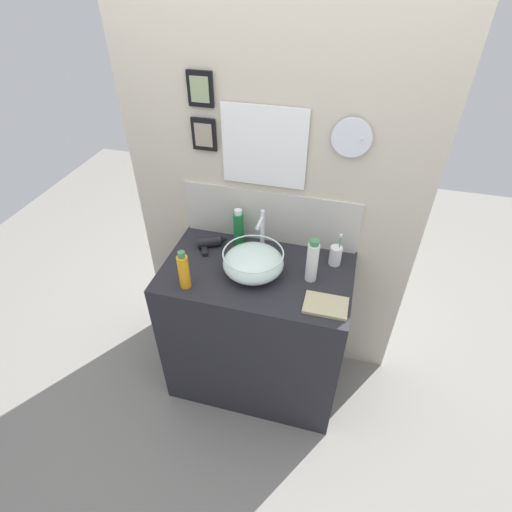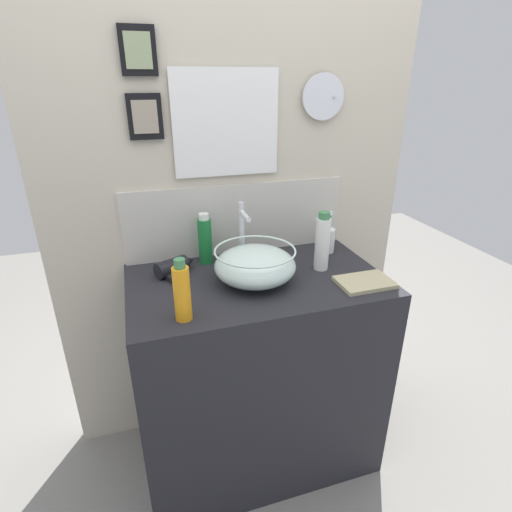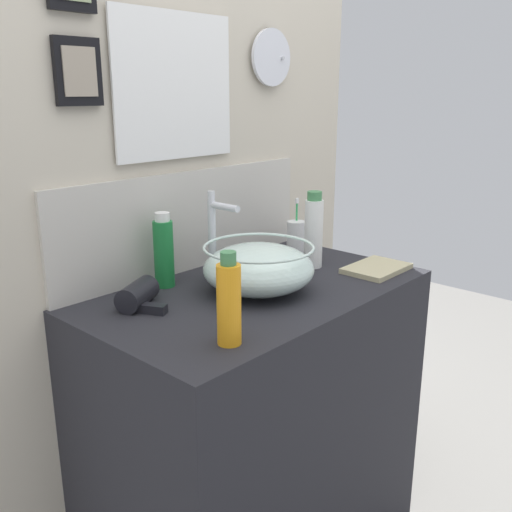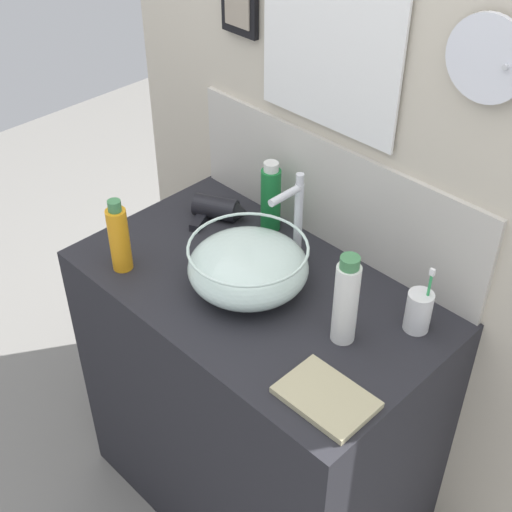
% 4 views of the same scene
% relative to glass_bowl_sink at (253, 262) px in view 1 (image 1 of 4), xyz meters
% --- Properties ---
extents(ground_plane, '(6.00, 6.00, 0.00)m').
position_rel_glass_bowl_sink_xyz_m(ground_plane, '(0.01, 0.02, -1.00)').
color(ground_plane, gray).
extents(vanity_counter, '(1.01, 0.59, 0.93)m').
position_rel_glass_bowl_sink_xyz_m(vanity_counter, '(0.01, 0.02, -0.53)').
color(vanity_counter, '#232328').
rests_on(vanity_counter, ground).
extents(back_panel, '(1.62, 0.10, 2.41)m').
position_rel_glass_bowl_sink_xyz_m(back_panel, '(0.01, 0.34, 0.21)').
color(back_panel, beige).
rests_on(back_panel, ground).
extents(glass_bowl_sink, '(0.32, 0.32, 0.14)m').
position_rel_glass_bowl_sink_xyz_m(glass_bowl_sink, '(0.00, 0.00, 0.00)').
color(glass_bowl_sink, silver).
rests_on(glass_bowl_sink, vanity_counter).
extents(faucet, '(0.02, 0.12, 0.27)m').
position_rel_glass_bowl_sink_xyz_m(faucet, '(-0.00, 0.18, 0.08)').
color(faucet, silver).
rests_on(faucet, vanity_counter).
extents(hair_drier, '(0.18, 0.18, 0.07)m').
position_rel_glass_bowl_sink_xyz_m(hair_drier, '(-0.29, 0.16, -0.04)').
color(hair_drier, black).
rests_on(hair_drier, vanity_counter).
extents(toothbrush_cup, '(0.06, 0.06, 0.19)m').
position_rel_glass_bowl_sink_xyz_m(toothbrush_cup, '(0.40, 0.19, -0.01)').
color(toothbrush_cup, white).
rests_on(toothbrush_cup, vanity_counter).
extents(spray_bottle, '(0.06, 0.06, 0.22)m').
position_rel_glass_bowl_sink_xyz_m(spray_bottle, '(-0.30, -0.18, 0.03)').
color(spray_bottle, orange).
rests_on(spray_bottle, vanity_counter).
extents(soap_dispenser, '(0.06, 0.06, 0.22)m').
position_rel_glass_bowl_sink_xyz_m(soap_dispenser, '(-0.15, 0.24, 0.03)').
color(soap_dispenser, '#197233').
rests_on(soap_dispenser, vanity_counter).
extents(lotion_bottle, '(0.06, 0.06, 0.25)m').
position_rel_glass_bowl_sink_xyz_m(lotion_bottle, '(0.30, 0.03, 0.05)').
color(lotion_bottle, white).
rests_on(lotion_bottle, vanity_counter).
extents(hand_towel, '(0.21, 0.15, 0.02)m').
position_rel_glass_bowl_sink_xyz_m(hand_towel, '(0.40, -0.15, -0.06)').
color(hand_towel, tan).
rests_on(hand_towel, vanity_counter).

